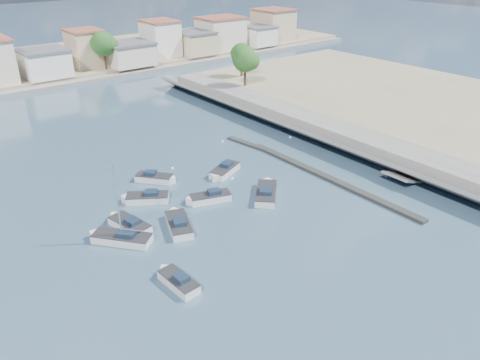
# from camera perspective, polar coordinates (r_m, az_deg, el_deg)

# --- Properties ---
(ground) EXTENTS (400.00, 400.00, 0.00)m
(ground) POSITION_cam_1_polar(r_m,az_deg,el_deg) (74.75, -10.66, 6.61)
(ground) COLOR #2F455E
(ground) RESTS_ON ground
(seawall_walkway) EXTENTS (5.00, 90.00, 1.80)m
(seawall_walkway) POSITION_cam_1_polar(r_m,az_deg,el_deg) (66.67, 15.35, 4.46)
(seawall_walkway) COLOR slate
(seawall_walkway) RESTS_ON ground
(seawall_embankment) EXTENTS (49.65, 90.00, 2.90)m
(seawall_embankment) POSITION_cam_1_polar(r_m,az_deg,el_deg) (84.38, 24.32, 7.60)
(seawall_embankment) COLOR slate
(seawall_embankment) RESTS_ON ground
(breakwater) EXTENTS (2.00, 31.02, 0.35)m
(breakwater) POSITION_cam_1_polar(r_m,az_deg,el_deg) (58.37, 8.62, 1.16)
(breakwater) COLOR black
(breakwater) RESTS_ON ground
(far_shore_land) EXTENTS (160.00, 40.00, 1.40)m
(far_shore_land) POSITION_cam_1_polar(r_m,az_deg,el_deg) (121.50, -23.02, 12.98)
(far_shore_land) COLOR gray
(far_shore_land) RESTS_ON ground
(far_shore_quay) EXTENTS (160.00, 2.50, 0.80)m
(far_shore_quay) POSITION_cam_1_polar(r_m,az_deg,el_deg) (102.01, -19.34, 11.15)
(far_shore_quay) COLOR slate
(far_shore_quay) RESTS_ON ground
(far_town) EXTENTS (113.01, 12.80, 8.35)m
(far_town) POSITION_cam_1_polar(r_m,az_deg,el_deg) (110.28, -15.53, 15.16)
(far_town) COLOR beige
(far_town) RESTS_ON far_shore_land
(shore_trees) EXTENTS (74.56, 38.32, 7.92)m
(shore_trees) POSITION_cam_1_polar(r_m,az_deg,el_deg) (101.18, -14.72, 15.05)
(shore_trees) COLOR #38281E
(shore_trees) RESTS_ON ground
(motorboat_a) EXTENTS (1.82, 4.51, 1.48)m
(motorboat_a) POSITION_cam_1_polar(r_m,az_deg,el_deg) (39.45, -7.68, -12.11)
(motorboat_a) COLOR white
(motorboat_a) RESTS_ON ground
(motorboat_b) EXTENTS (3.57, 5.44, 1.48)m
(motorboat_b) POSITION_cam_1_polar(r_m,az_deg,el_deg) (46.78, -7.53, -5.30)
(motorboat_b) COLOR white
(motorboat_b) RESTS_ON ground
(motorboat_c) EXTENTS (4.94, 3.06, 1.48)m
(motorboat_c) POSITION_cam_1_polar(r_m,az_deg,el_deg) (51.04, -3.90, -2.22)
(motorboat_c) COLOR white
(motorboat_c) RESTS_ON ground
(motorboat_d) EXTENTS (5.12, 3.56, 1.48)m
(motorboat_d) POSITION_cam_1_polar(r_m,az_deg,el_deg) (57.04, -1.98, 1.07)
(motorboat_d) COLOR white
(motorboat_d) RESTS_ON ground
(motorboat_e) EXTENTS (2.78, 5.36, 1.48)m
(motorboat_e) POSITION_cam_1_polar(r_m,az_deg,el_deg) (47.56, -13.47, -5.28)
(motorboat_e) COLOR white
(motorboat_e) RESTS_ON ground
(motorboat_f) EXTENTS (4.78, 4.06, 1.48)m
(motorboat_f) POSITION_cam_1_polar(r_m,az_deg,el_deg) (51.93, -11.49, -2.20)
(motorboat_f) COLOR white
(motorboat_f) RESTS_ON ground
(motorboat_g) EXTENTS (4.03, 4.44, 1.48)m
(motorboat_g) POSITION_cam_1_polar(r_m,az_deg,el_deg) (56.10, -10.17, 0.19)
(motorboat_g) COLOR white
(motorboat_g) RESTS_ON ground
(motorboat_h) EXTENTS (5.33, 5.31, 1.48)m
(motorboat_h) POSITION_cam_1_polar(r_m,az_deg,el_deg) (52.16, 3.21, -1.53)
(motorboat_h) COLOR white
(motorboat_h) RESTS_ON ground
(sailboat) EXTENTS (4.94, 5.47, 9.00)m
(sailboat) POSITION_cam_1_polar(r_m,az_deg,el_deg) (45.57, -14.48, -6.87)
(sailboat) COLOR white
(sailboat) RESTS_ON ground
(mooring_buoys) EXTENTS (19.38, 29.39, 0.38)m
(mooring_buoys) POSITION_cam_1_polar(r_m,az_deg,el_deg) (59.16, 4.99, 1.60)
(mooring_buoys) COLOR white
(mooring_buoys) RESTS_ON ground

